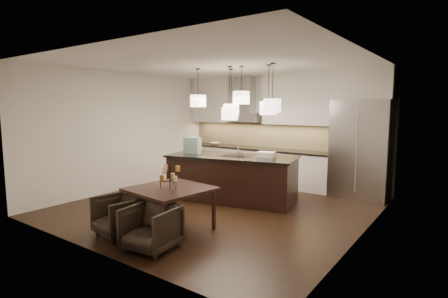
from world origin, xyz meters
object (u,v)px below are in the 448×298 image
Objects in this scene: island_body at (232,179)px; armchair_left at (120,216)px; refrigerator at (361,149)px; dining_table at (170,209)px; armchair_right at (151,228)px.

armchair_left is (-0.26, -2.73, -0.15)m from island_body.
dining_table is (-1.96, -3.87, -0.73)m from refrigerator.
refrigerator is 4.40m from dining_table.
refrigerator is 0.82× the size of island_body.
island_body is 2.74m from armchair_left.
refrigerator reaches higher than island_body.
island_body is 2.09m from dining_table.
refrigerator is 3.12× the size of armchair_left.
armchair_left is 1.00× the size of armchair_right.
armchair_right is (0.55, -2.82, -0.15)m from island_body.
dining_table is 1.68× the size of armchair_left.
dining_table is at bearing 63.36° from armchair_left.
refrigerator reaches higher than dining_table.
island_body is (-2.17, -1.79, -0.61)m from refrigerator.
island_body reaches higher than armchair_right.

